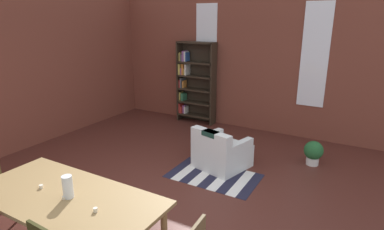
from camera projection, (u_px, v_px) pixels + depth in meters
The scene contains 13 objects.
ground_plane at pixel (147, 217), 4.31m from camera, with size 10.75×10.75×0.00m, color #4D241D.
back_wall_brick at pixel (257, 59), 7.31m from camera, with size 8.20×0.12×3.30m, color brown.
window_pane_0 at pixel (206, 50), 7.80m from camera, with size 0.55×0.02×2.15m, color white.
window_pane_1 at pixel (315, 56), 6.61m from camera, with size 0.55×0.02×2.15m, color white.
dining_table at pixel (66, 202), 3.41m from camera, with size 2.16×1.00×0.77m.
vase_on_table at pixel (68, 187), 3.32m from camera, with size 0.11×0.11×0.25m, color silver.
tealight_candle_0 at pixel (64, 198), 3.32m from camera, with size 0.04×0.04×0.03m, color silver.
tealight_candle_1 at pixel (95, 210), 3.10m from camera, with size 0.04×0.04×0.04m, color silver.
tealight_candle_2 at pixel (41, 186), 3.53m from camera, with size 0.04×0.04×0.04m, color silver.
bookshelf_tall at pixel (194, 82), 8.02m from camera, with size 0.99×0.28×2.01m.
armchair_white at pixel (221, 153), 5.68m from camera, with size 0.98×0.98×0.75m.
potted_plant_by_shelf at pixel (313, 152), 5.79m from camera, with size 0.34×0.34×0.45m.
striped_rug at pixel (214, 176), 5.43m from camera, with size 1.49×0.92×0.01m.
Camera 1 is at (2.37, -2.93, 2.57)m, focal length 30.00 mm.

